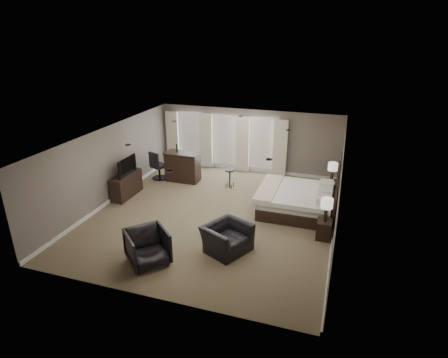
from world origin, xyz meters
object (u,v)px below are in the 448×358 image
(dresser, at_px, (126,185))
(armchair_far, at_px, (147,246))
(bar_stool_left, at_px, (191,164))
(bar_stool_right, at_px, (230,179))
(bar_counter, at_px, (183,167))
(nightstand_near, at_px, (324,229))
(bed, at_px, (300,190))
(lamp_near, at_px, (326,210))
(armchair_near, at_px, (227,234))
(lamp_far, at_px, (332,172))
(nightstand_far, at_px, (330,189))
(tv, at_px, (125,172))
(desk_chair, at_px, (159,165))

(dresser, relative_size, armchair_far, 1.43)
(bar_stool_left, bearing_deg, bar_stool_right, -25.85)
(bar_counter, bearing_deg, nightstand_near, -26.23)
(bed, xyz_separation_m, nightstand_near, (0.89, -1.45, -0.49))
(lamp_near, xyz_separation_m, armchair_near, (-2.44, -1.47, -0.38))
(bed, relative_size, nightstand_near, 4.40)
(nightstand_near, xyz_separation_m, bar_counter, (-5.60, 2.76, 0.31))
(dresser, bearing_deg, lamp_near, -6.56)
(lamp_far, bearing_deg, lamp_near, -90.00)
(nightstand_far, xyz_separation_m, bar_stool_right, (-3.65, -0.24, 0.05))
(bar_counter, bearing_deg, armchair_near, -53.21)
(lamp_near, distance_m, bar_stool_right, 4.55)
(armchair_far, bearing_deg, tv, 81.47)
(lamp_far, xyz_separation_m, bar_stool_right, (-3.65, -0.24, -0.60))
(lamp_far, bearing_deg, nightstand_far, 0.00)
(armchair_near, bearing_deg, bar_stool_left, 58.35)
(tv, height_order, bar_stool_right, tv)
(nightstand_near, distance_m, tv, 6.99)
(lamp_near, height_order, bar_stool_left, lamp_near)
(bed, relative_size, nightstand_far, 3.85)
(dresser, bearing_deg, bar_stool_left, 65.12)
(nightstand_far, bearing_deg, armchair_far, -126.93)
(tv, xyz_separation_m, bar_stool_left, (1.31, 2.82, -0.52))
(lamp_far, xyz_separation_m, bar_stool_left, (-5.61, 0.71, -0.59))
(tv, distance_m, armchair_far, 4.42)
(armchair_near, xyz_separation_m, bar_stool_left, (-3.17, 5.09, -0.13))
(dresser, bearing_deg, bar_stool_right, 29.70)
(nightstand_far, distance_m, dresser, 7.23)
(bed, bearing_deg, bar_stool_right, 156.27)
(lamp_far, bearing_deg, dresser, -163.08)
(nightstand_near, height_order, dresser, dresser)
(bar_stool_right, bearing_deg, desk_chair, -179.83)
(armchair_far, bearing_deg, nightstand_far, 5.97)
(armchair_near, bearing_deg, tv, 89.55)
(nightstand_far, bearing_deg, bar_stool_right, -176.27)
(bar_stool_left, bearing_deg, tv, -114.88)
(lamp_near, bearing_deg, nightstand_near, 0.00)
(armchair_far, bearing_deg, bar_stool_right, 37.26)
(bar_counter, bearing_deg, lamp_far, 1.43)
(nightstand_near, height_order, bar_stool_right, bar_stool_right)
(bed, xyz_separation_m, lamp_near, (0.89, -1.45, 0.13))
(bed, xyz_separation_m, nightstand_far, (0.89, 1.45, -0.45))
(nightstand_far, relative_size, dresser, 0.43)
(bed, xyz_separation_m, tv, (-6.03, -0.65, 0.14))
(dresser, height_order, armchair_near, armchair_near)
(bar_counter, bearing_deg, dresser, -123.85)
(lamp_near, bearing_deg, bar_stool_right, 143.88)
(bed, relative_size, armchair_far, 2.39)
(dresser, bearing_deg, armchair_near, -26.82)
(lamp_far, height_order, bar_stool_left, lamp_far)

